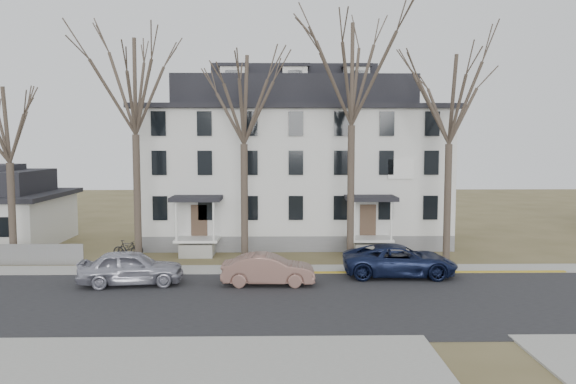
{
  "coord_description": "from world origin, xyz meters",
  "views": [
    {
      "loc": [
        -3.13,
        -21.61,
        6.83
      ],
      "look_at": [
        -2.56,
        9.0,
        4.14
      ],
      "focal_mm": 35.0,
      "sensor_mm": 36.0,
      "label": 1
    }
  ],
  "objects_px": {
    "tree_mid_right": "(450,93)",
    "bicycle_left": "(131,249)",
    "tree_far_left": "(134,79)",
    "tree_mid_left": "(244,92)",
    "car_silver": "(131,268)",
    "bicycle_right": "(127,250)",
    "tree_bungalow": "(8,119)",
    "car_tan": "(268,270)",
    "boarding_house": "(294,163)",
    "tree_center": "(352,66)",
    "car_navy": "(399,261)"
  },
  "relations": [
    {
      "from": "tree_bungalow",
      "to": "bicycle_right",
      "type": "distance_m",
      "value": 9.77
    },
    {
      "from": "tree_center",
      "to": "car_navy",
      "type": "bearing_deg",
      "value": -57.67
    },
    {
      "from": "boarding_house",
      "to": "car_tan",
      "type": "height_order",
      "value": "boarding_house"
    },
    {
      "from": "tree_far_left",
      "to": "car_silver",
      "type": "relative_size",
      "value": 2.79
    },
    {
      "from": "car_navy",
      "to": "bicycle_right",
      "type": "relative_size",
      "value": 3.34
    },
    {
      "from": "boarding_house",
      "to": "bicycle_right",
      "type": "bearing_deg",
      "value": -146.63
    },
    {
      "from": "bicycle_left",
      "to": "car_navy",
      "type": "bearing_deg",
      "value": -109.76
    },
    {
      "from": "tree_mid_left",
      "to": "tree_mid_right",
      "type": "distance_m",
      "value": 11.5
    },
    {
      "from": "boarding_house",
      "to": "tree_bungalow",
      "type": "height_order",
      "value": "boarding_house"
    },
    {
      "from": "tree_center",
      "to": "car_navy",
      "type": "xyz_separation_m",
      "value": [
        2.09,
        -3.31,
        -10.28
      ]
    },
    {
      "from": "tree_mid_left",
      "to": "car_silver",
      "type": "height_order",
      "value": "tree_mid_left"
    },
    {
      "from": "tree_far_left",
      "to": "tree_center",
      "type": "bearing_deg",
      "value": 0.0
    },
    {
      "from": "car_silver",
      "to": "bicycle_right",
      "type": "distance_m",
      "value": 6.66
    },
    {
      "from": "boarding_house",
      "to": "tree_center",
      "type": "distance_m",
      "value": 10.39
    },
    {
      "from": "bicycle_left",
      "to": "boarding_house",
      "type": "bearing_deg",
      "value": -59.51
    },
    {
      "from": "tree_mid_right",
      "to": "bicycle_left",
      "type": "xyz_separation_m",
      "value": [
        -18.59,
        2.44,
        -9.2
      ]
    },
    {
      "from": "bicycle_left",
      "to": "tree_bungalow",
      "type": "bearing_deg",
      "value": 113.42
    },
    {
      "from": "tree_center",
      "to": "car_silver",
      "type": "distance_m",
      "value": 15.9
    },
    {
      "from": "tree_far_left",
      "to": "tree_mid_left",
      "type": "height_order",
      "value": "tree_far_left"
    },
    {
      "from": "tree_center",
      "to": "tree_bungalow",
      "type": "height_order",
      "value": "tree_center"
    },
    {
      "from": "tree_far_left",
      "to": "tree_bungalow",
      "type": "relative_size",
      "value": 1.27
    },
    {
      "from": "tree_mid_left",
      "to": "tree_bungalow",
      "type": "bearing_deg",
      "value": 180.0
    },
    {
      "from": "tree_far_left",
      "to": "car_navy",
      "type": "relative_size",
      "value": 2.38
    },
    {
      "from": "car_tan",
      "to": "bicycle_left",
      "type": "relative_size",
      "value": 2.88
    },
    {
      "from": "tree_mid_left",
      "to": "car_navy",
      "type": "distance_m",
      "value": 12.41
    },
    {
      "from": "tree_center",
      "to": "car_navy",
      "type": "distance_m",
      "value": 11.0
    },
    {
      "from": "bicycle_left",
      "to": "bicycle_right",
      "type": "relative_size",
      "value": 0.9
    },
    {
      "from": "tree_far_left",
      "to": "bicycle_right",
      "type": "distance_m",
      "value": 10.0
    },
    {
      "from": "bicycle_right",
      "to": "tree_mid_right",
      "type": "bearing_deg",
      "value": -86.19
    },
    {
      "from": "car_silver",
      "to": "bicycle_left",
      "type": "bearing_deg",
      "value": 8.22
    },
    {
      "from": "tree_center",
      "to": "tree_mid_right",
      "type": "height_order",
      "value": "tree_center"
    },
    {
      "from": "car_tan",
      "to": "car_navy",
      "type": "bearing_deg",
      "value": -75.48
    },
    {
      "from": "boarding_house",
      "to": "tree_center",
      "type": "relative_size",
      "value": 1.41
    },
    {
      "from": "tree_bungalow",
      "to": "car_silver",
      "type": "bearing_deg",
      "value": -31.69
    },
    {
      "from": "tree_mid_left",
      "to": "tree_mid_right",
      "type": "xyz_separation_m",
      "value": [
        11.5,
        0.0,
        0.0
      ]
    },
    {
      "from": "car_silver",
      "to": "bicycle_right",
      "type": "relative_size",
      "value": 2.85
    },
    {
      "from": "car_navy",
      "to": "bicycle_right",
      "type": "height_order",
      "value": "car_navy"
    },
    {
      "from": "tree_far_left",
      "to": "tree_mid_right",
      "type": "height_order",
      "value": "tree_far_left"
    },
    {
      "from": "boarding_house",
      "to": "bicycle_right",
      "type": "height_order",
      "value": "boarding_house"
    },
    {
      "from": "tree_mid_right",
      "to": "car_silver",
      "type": "xyz_separation_m",
      "value": [
        -16.65,
        -4.85,
        -8.77
      ]
    },
    {
      "from": "tree_center",
      "to": "bicycle_right",
      "type": "distance_m",
      "value": 16.87
    },
    {
      "from": "tree_far_left",
      "to": "car_navy",
      "type": "bearing_deg",
      "value": -13.21
    },
    {
      "from": "tree_center",
      "to": "bicycle_right",
      "type": "relative_size",
      "value": 8.53
    },
    {
      "from": "tree_far_left",
      "to": "tree_center",
      "type": "relative_size",
      "value": 0.93
    },
    {
      "from": "car_silver",
      "to": "car_navy",
      "type": "bearing_deg",
      "value": -90.05
    },
    {
      "from": "tree_center",
      "to": "boarding_house",
      "type": "bearing_deg",
      "value": 110.2
    },
    {
      "from": "tree_bungalow",
      "to": "bicycle_right",
      "type": "xyz_separation_m",
      "value": [
        5.94,
        1.53,
        -7.6
      ]
    },
    {
      "from": "tree_mid_left",
      "to": "boarding_house",
      "type": "bearing_deg",
      "value": 69.8
    },
    {
      "from": "car_tan",
      "to": "tree_far_left",
      "type": "bearing_deg",
      "value": 57.11
    },
    {
      "from": "boarding_house",
      "to": "tree_far_left",
      "type": "height_order",
      "value": "tree_far_left"
    }
  ]
}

